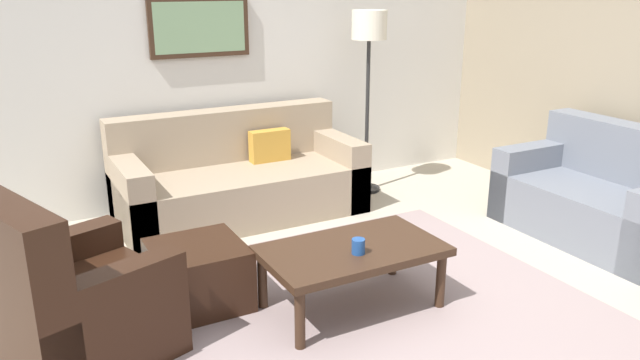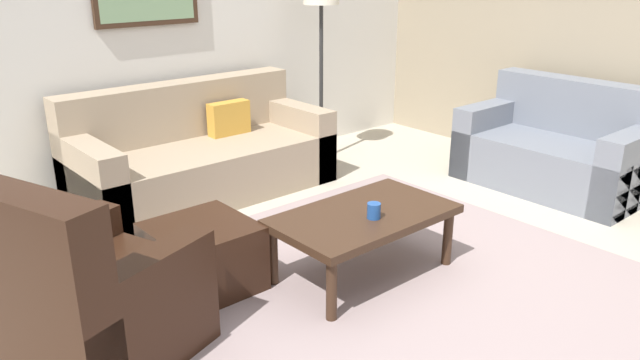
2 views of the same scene
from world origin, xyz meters
name	(u,v)px [view 2 (image 2 of 2)]	position (x,y,z in m)	size (l,w,h in m)	color
ground_plane	(371,287)	(0.00, 0.00, 0.00)	(8.00, 8.00, 0.00)	#B2A893
rear_partition	(149,15)	(0.00, 2.60, 1.40)	(6.00, 0.12, 2.80)	silver
stone_feature_panel	(635,15)	(3.00, 0.00, 1.40)	(0.12, 5.20, 2.80)	gray
area_rug	(371,286)	(0.00, 0.00, 0.00)	(3.05, 2.70, 0.01)	gray
couch_main	(198,156)	(0.07, 2.08, 0.30)	(2.07, 0.94, 0.88)	gray
couch_loveseat	(559,151)	(2.46, 0.20, 0.30)	(0.87, 1.47, 0.88)	slate
armchair_leather	(85,306)	(-1.53, 0.38, 0.31)	(1.02, 1.02, 0.95)	black
ottoman	(203,257)	(-0.74, 0.65, 0.20)	(0.56, 0.56, 0.40)	black
coffee_table	(364,220)	(0.08, 0.16, 0.36)	(1.10, 0.64, 0.41)	#382316
cup	(374,211)	(0.06, 0.05, 0.46)	(0.08, 0.08, 0.09)	#1E478C
lamp_standing	(321,9)	(1.39, 2.05, 1.41)	(0.32, 0.32, 1.71)	black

